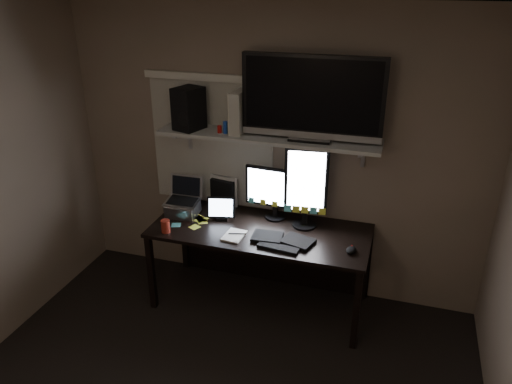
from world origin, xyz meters
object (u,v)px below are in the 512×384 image
at_px(desk, 264,241).
at_px(mouse, 351,250).
at_px(monitor_portrait, 306,187).
at_px(cup, 166,226).
at_px(monitor_landscape, 276,193).
at_px(laptop, 182,198).
at_px(speaker, 189,109).
at_px(tv, 312,98).
at_px(keyboard, 282,239).
at_px(game_console, 240,111).
at_px(tablet, 222,208).

xyz_separation_m(desk, mouse, (0.76, -0.27, 0.20)).
relative_size(monitor_portrait, cup, 6.66).
distance_m(monitor_landscape, laptop, 0.81).
height_order(mouse, speaker, speaker).
xyz_separation_m(laptop, tv, (1.06, 0.15, 0.91)).
height_order(keyboard, mouse, mouse).
relative_size(desk, cup, 16.97).
relative_size(monitor_portrait, mouse, 6.37).
bearing_deg(laptop, desk, 5.07).
height_order(mouse, game_console, game_console).
distance_m(cup, tv, 1.55).
xyz_separation_m(tv, game_console, (-0.59, 0.04, -0.16)).
height_order(desk, laptop, laptop).
xyz_separation_m(game_console, speaker, (-0.42, -0.05, 0.00)).
xyz_separation_m(mouse, tablet, (-1.13, 0.21, 0.09)).
relative_size(tablet, speaker, 0.70).
xyz_separation_m(laptop, speaker, (0.05, 0.13, 0.76)).
relative_size(laptop, game_console, 0.97).
bearing_deg(mouse, laptop, -174.71).
distance_m(cup, game_console, 1.11).
distance_m(keyboard, laptop, 0.97).
bearing_deg(cup, desk, 28.65).
relative_size(monitor_portrait, game_console, 2.09).
bearing_deg(mouse, desk, 173.15).
height_order(monitor_landscape, laptop, monitor_landscape).
bearing_deg(tv, cup, -157.92).
bearing_deg(keyboard, cup, -165.62).
relative_size(tv, speaker, 3.14).
relative_size(monitor_portrait, laptop, 2.14).
relative_size(cup, speaker, 0.31).
bearing_deg(tv, laptop, -173.27).
distance_m(mouse, tablet, 1.15).
relative_size(monitor_landscape, tablet, 2.21).
xyz_separation_m(keyboard, tv, (0.12, 0.33, 1.06)).
xyz_separation_m(mouse, game_console, (-1.00, 0.37, 0.90)).
bearing_deg(tablet, monitor_portrait, -5.67).
relative_size(tablet, cup, 2.27).
bearing_deg(monitor_landscape, tv, -3.42).
bearing_deg(cup, monitor_portrait, 22.39).
relative_size(tablet, laptop, 0.73).
distance_m(monitor_portrait, speaker, 1.15).
relative_size(mouse, cup, 1.05).
bearing_deg(game_console, desk, -18.64).
distance_m(game_console, speaker, 0.43).
height_order(tv, game_console, tv).
xyz_separation_m(monitor_landscape, tv, (0.28, -0.04, 0.84)).
relative_size(monitor_landscape, monitor_portrait, 0.76).
bearing_deg(keyboard, game_console, 148.20).
bearing_deg(desk, speaker, 175.83).
xyz_separation_m(laptop, cup, (-0.01, -0.31, -0.11)).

